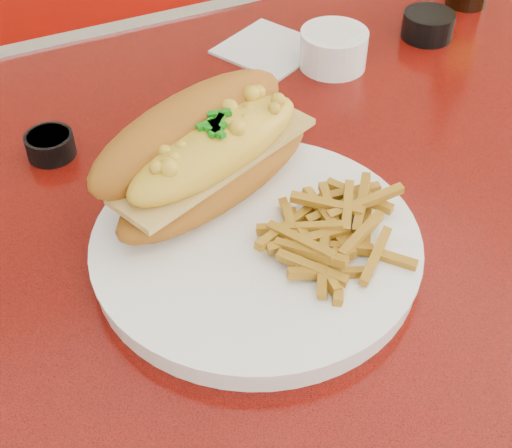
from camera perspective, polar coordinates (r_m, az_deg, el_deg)
name	(u,v)px	position (r m, az deg, el deg)	size (l,w,h in m)	color
diner_table	(371,261)	(0.89, 9.18, -2.93)	(1.23, 0.83, 0.77)	#B5150B
booth_bench_far	(163,128)	(1.65, -7.45, 7.63)	(1.20, 0.51, 0.90)	#9F140A
dinner_plate	(256,247)	(0.65, 0.00, -1.82)	(0.34, 0.34, 0.02)	white
mac_hoagie	(207,151)	(0.67, -3.94, 5.85)	(0.26, 0.19, 0.11)	#A7631A
fries_pile	(339,230)	(0.63, 6.67, -0.50)	(0.11, 0.10, 0.03)	#C08B20
fork	(296,193)	(0.69, 3.23, 2.53)	(0.07, 0.16, 0.00)	#BBBBBF
gravy_ramekin	(334,48)	(0.91, 6.22, 13.84)	(0.09, 0.09, 0.05)	white
sauce_cup_left	(50,144)	(0.79, -16.15, 6.16)	(0.06, 0.06, 0.03)	black
sauce_cup_right	(428,24)	(1.00, 13.61, 15.29)	(0.08, 0.08, 0.03)	black
paper_napkin	(269,48)	(0.95, 1.06, 13.87)	(0.11, 0.11, 0.00)	silver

